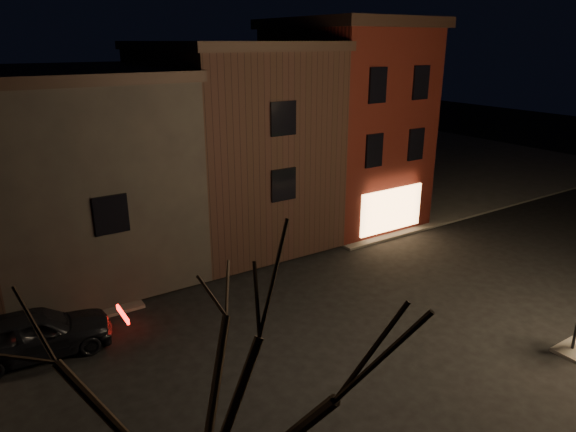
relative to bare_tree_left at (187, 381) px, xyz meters
name	(u,v)px	position (x,y,z in m)	size (l,w,h in m)	color
ground	(332,328)	(8.00, 7.00, -5.43)	(120.00, 120.00, 0.00)	black
sidewalk_far_right	(372,157)	(28.00, 27.00, -5.37)	(30.00, 30.00, 0.12)	#2D2B28
corner_building	(344,121)	(16.00, 16.47, -0.03)	(6.50, 8.50, 10.50)	#44110C
row_building_a	(228,140)	(9.50, 17.50, -0.60)	(7.30, 10.30, 9.40)	black
row_building_b	(77,169)	(2.25, 17.50, -1.10)	(7.80, 10.30, 8.40)	black
bare_tree_left	(187,381)	(0.00, 0.00, 0.00)	(5.60, 5.60, 7.50)	black
parked_car_a	(35,333)	(-0.88, 10.89, -4.65)	(1.86, 4.62, 1.58)	black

